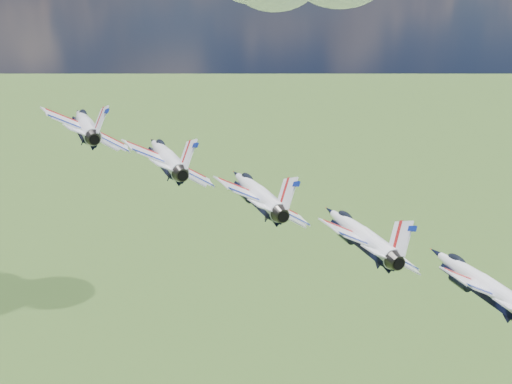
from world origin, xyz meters
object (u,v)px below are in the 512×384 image
object	(u,v)px
jet_2	(256,192)
jet_0	(85,124)
jet_1	(165,156)
jet_3	(359,233)
jet_4	(476,280)

from	to	relation	value
jet_2	jet_0	bearing A→B (deg)	129.75
jet_1	jet_2	size ratio (longest dim) A/B	1.00
jet_2	jet_3	xyz separation A→B (m)	(8.79, -9.57, -2.46)
jet_3	jet_4	distance (m)	13.23
jet_0	jet_4	xyz separation A→B (m)	(35.15, -38.29, -9.84)
jet_4	jet_3	bearing A→B (deg)	129.75
jet_1	jet_2	distance (m)	13.23
jet_1	jet_2	xyz separation A→B (m)	(8.79, -9.57, -2.46)
jet_0	jet_2	bearing A→B (deg)	-50.25
jet_2	jet_4	xyz separation A→B (m)	(17.58, -19.15, -4.92)
jet_3	jet_4	world-z (taller)	jet_3
jet_0	jet_3	size ratio (longest dim) A/B	1.00
jet_0	jet_2	size ratio (longest dim) A/B	1.00
jet_1	jet_3	xyz separation A→B (m)	(17.58, -19.15, -4.92)
jet_2	jet_4	world-z (taller)	jet_2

